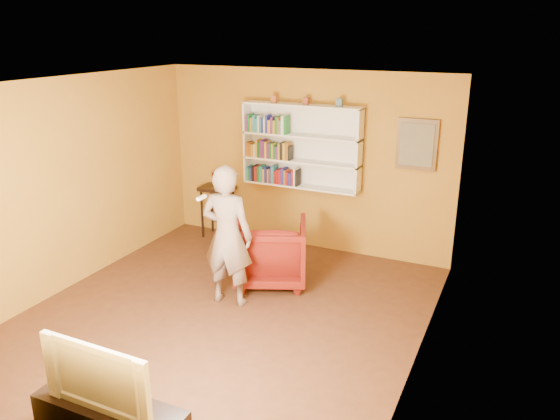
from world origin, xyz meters
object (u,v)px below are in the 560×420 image
(console_table, at_px, (217,195))
(ruby_lustre, at_px, (216,176))
(armchair, at_px, (271,252))
(person, at_px, (227,236))
(television, at_px, (105,372))
(bookshelf, at_px, (303,146))

(console_table, height_order, ruby_lustre, ruby_lustre)
(console_table, distance_m, armchair, 1.93)
(person, distance_m, television, 2.64)
(bookshelf, bearing_deg, ruby_lustre, -173.55)
(bookshelf, bearing_deg, armchair, -85.50)
(ruby_lustre, bearing_deg, television, -69.16)
(bookshelf, relative_size, ruby_lustre, 7.13)
(console_table, xyz_separation_m, armchair, (1.51, -1.17, -0.27))
(person, xyz_separation_m, television, (0.42, -2.60, -0.13))
(ruby_lustre, height_order, television, ruby_lustre)
(armchair, xyz_separation_m, television, (0.20, -3.33, 0.32))
(ruby_lustre, xyz_separation_m, person, (1.29, -1.90, -0.15))
(armchair, distance_m, person, 0.89)
(console_table, relative_size, armchair, 0.89)
(console_table, distance_m, ruby_lustre, 0.33)
(armchair, bearing_deg, ruby_lustre, -60.51)
(bookshelf, height_order, console_table, bookshelf)
(bookshelf, height_order, television, bookshelf)
(ruby_lustre, distance_m, person, 2.30)
(bookshelf, relative_size, person, 1.03)
(bookshelf, height_order, armchair, bookshelf)
(armchair, relative_size, person, 0.54)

